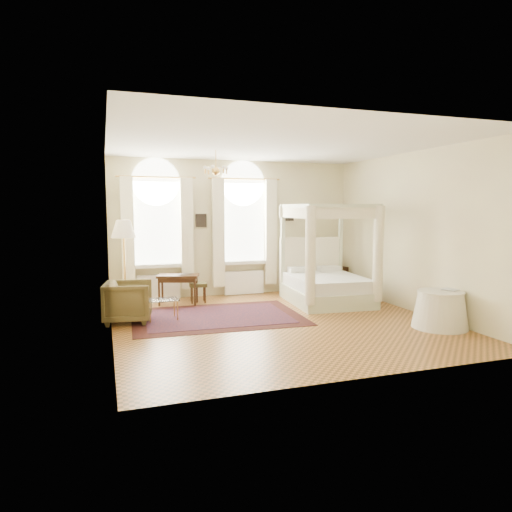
{
  "coord_description": "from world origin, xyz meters",
  "views": [
    {
      "loc": [
        -3.08,
        -7.86,
        2.14
      ],
      "look_at": [
        -0.32,
        0.4,
        1.23
      ],
      "focal_mm": 32.0,
      "sensor_mm": 36.0,
      "label": 1
    }
  ],
  "objects_px": {
    "nightstand": "(337,278)",
    "stool": "(198,286)",
    "floor_lamp": "(124,234)",
    "writing_desk": "(178,279)",
    "armchair": "(128,302)",
    "side_table": "(440,310)",
    "coffee_table": "(162,301)",
    "canopy_bed": "(327,281)"
  },
  "relations": [
    {
      "from": "nightstand",
      "to": "stool",
      "type": "xyz_separation_m",
      "value": [
        -3.78,
        -0.39,
        0.07
      ]
    },
    {
      "from": "floor_lamp",
      "to": "stool",
      "type": "bearing_deg",
      "value": 19.53
    },
    {
      "from": "nightstand",
      "to": "writing_desk",
      "type": "xyz_separation_m",
      "value": [
        -4.24,
        -0.48,
        0.27
      ]
    },
    {
      "from": "nightstand",
      "to": "writing_desk",
      "type": "bearing_deg",
      "value": -173.56
    },
    {
      "from": "nightstand",
      "to": "floor_lamp",
      "type": "relative_size",
      "value": 0.32
    },
    {
      "from": "nightstand",
      "to": "armchair",
      "type": "bearing_deg",
      "value": -161.73
    },
    {
      "from": "nightstand",
      "to": "stool",
      "type": "distance_m",
      "value": 3.8
    },
    {
      "from": "nightstand",
      "to": "floor_lamp",
      "type": "distance_m",
      "value": 5.64
    },
    {
      "from": "stool",
      "to": "side_table",
      "type": "distance_m",
      "value": 5.15
    },
    {
      "from": "coffee_table",
      "to": "side_table",
      "type": "height_order",
      "value": "side_table"
    },
    {
      "from": "writing_desk",
      "to": "floor_lamp",
      "type": "xyz_separation_m",
      "value": [
        -1.16,
        -0.49,
        1.06
      ]
    },
    {
      "from": "armchair",
      "to": "side_table",
      "type": "distance_m",
      "value": 5.74
    },
    {
      "from": "canopy_bed",
      "to": "coffee_table",
      "type": "height_order",
      "value": "canopy_bed"
    },
    {
      "from": "armchair",
      "to": "canopy_bed",
      "type": "bearing_deg",
      "value": -75.62
    },
    {
      "from": "canopy_bed",
      "to": "side_table",
      "type": "relative_size",
      "value": 2.27
    },
    {
      "from": "writing_desk",
      "to": "side_table",
      "type": "height_order",
      "value": "same"
    },
    {
      "from": "coffee_table",
      "to": "side_table",
      "type": "xyz_separation_m",
      "value": [
        4.67,
        -2.15,
        -0.04
      ]
    },
    {
      "from": "nightstand",
      "to": "side_table",
      "type": "height_order",
      "value": "side_table"
    },
    {
      "from": "canopy_bed",
      "to": "writing_desk",
      "type": "xyz_separation_m",
      "value": [
        -3.22,
        0.91,
        0.07
      ]
    },
    {
      "from": "canopy_bed",
      "to": "coffee_table",
      "type": "xyz_separation_m",
      "value": [
        -3.74,
        -0.44,
        -0.14
      ]
    },
    {
      "from": "coffee_table",
      "to": "floor_lamp",
      "type": "height_order",
      "value": "floor_lamp"
    },
    {
      "from": "coffee_table",
      "to": "stool",
      "type": "bearing_deg",
      "value": 55.74
    },
    {
      "from": "canopy_bed",
      "to": "side_table",
      "type": "xyz_separation_m",
      "value": [
        0.93,
        -2.6,
        -0.18
      ]
    },
    {
      "from": "canopy_bed",
      "to": "nightstand",
      "type": "distance_m",
      "value": 1.73
    },
    {
      "from": "floor_lamp",
      "to": "canopy_bed",
      "type": "bearing_deg",
      "value": -5.45
    },
    {
      "from": "canopy_bed",
      "to": "nightstand",
      "type": "relative_size",
      "value": 3.63
    },
    {
      "from": "side_table",
      "to": "coffee_table",
      "type": "bearing_deg",
      "value": 155.27
    },
    {
      "from": "writing_desk",
      "to": "armchair",
      "type": "height_order",
      "value": "armchair"
    },
    {
      "from": "coffee_table",
      "to": "writing_desk",
      "type": "bearing_deg",
      "value": 69.11
    },
    {
      "from": "writing_desk",
      "to": "floor_lamp",
      "type": "height_order",
      "value": "floor_lamp"
    },
    {
      "from": "stool",
      "to": "armchair",
      "type": "bearing_deg",
      "value": -139.19
    },
    {
      "from": "nightstand",
      "to": "floor_lamp",
      "type": "height_order",
      "value": "floor_lamp"
    },
    {
      "from": "stool",
      "to": "coffee_table",
      "type": "xyz_separation_m",
      "value": [
        -0.98,
        -1.44,
        -0.01
      ]
    },
    {
      "from": "coffee_table",
      "to": "side_table",
      "type": "bearing_deg",
      "value": -24.73
    },
    {
      "from": "nightstand",
      "to": "armchair",
      "type": "relative_size",
      "value": 0.72
    },
    {
      "from": "coffee_table",
      "to": "side_table",
      "type": "distance_m",
      "value": 5.14
    },
    {
      "from": "canopy_bed",
      "to": "stool",
      "type": "xyz_separation_m",
      "value": [
        -2.76,
        0.99,
        -0.13
      ]
    },
    {
      "from": "armchair",
      "to": "coffee_table",
      "type": "relative_size",
      "value": 1.4
    },
    {
      "from": "floor_lamp",
      "to": "writing_desk",
      "type": "bearing_deg",
      "value": 22.83
    },
    {
      "from": "canopy_bed",
      "to": "stool",
      "type": "bearing_deg",
      "value": 160.2
    },
    {
      "from": "side_table",
      "to": "nightstand",
      "type": "bearing_deg",
      "value": 88.75
    },
    {
      "from": "stool",
      "to": "coffee_table",
      "type": "bearing_deg",
      "value": -124.26
    }
  ]
}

